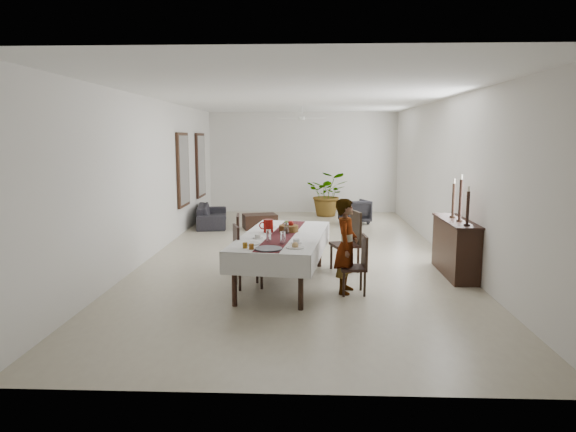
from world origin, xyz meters
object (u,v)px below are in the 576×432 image
at_px(red_pitcher, 268,226).
at_px(woman, 346,246).
at_px(dining_table_top, 283,237).
at_px(sideboard_body, 455,248).
at_px(sofa, 212,215).

relative_size(red_pitcher, woman, 0.15).
relative_size(dining_table_top, woman, 1.77).
bearing_deg(woman, sideboard_body, -46.84).
distance_m(sideboard_body, sofa, 7.19).
height_order(red_pitcher, woman, woman).
height_order(dining_table_top, sofa, dining_table_top).
distance_m(woman, sofa, 6.87).
height_order(dining_table_top, woman, woman).
bearing_deg(sofa, dining_table_top, -167.16).
relative_size(woman, sofa, 0.76).
xyz_separation_m(red_pitcher, sofa, (-1.98, 5.42, -0.66)).
xyz_separation_m(dining_table_top, woman, (1.01, -0.43, -0.05)).
bearing_deg(red_pitcher, woman, -26.28).
height_order(dining_table_top, sideboard_body, sideboard_body).
distance_m(dining_table_top, sofa, 6.06).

